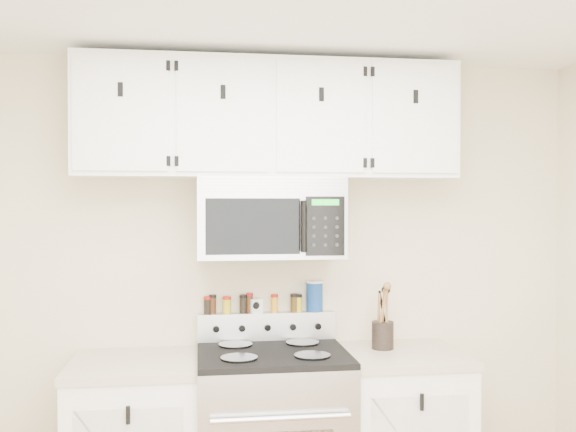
# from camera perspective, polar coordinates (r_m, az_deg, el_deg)

# --- Properties ---
(back_wall) EXTENTS (3.50, 0.01, 2.50)m
(back_wall) POSITION_cam_1_polar(r_m,az_deg,el_deg) (3.61, -1.98, -6.12)
(back_wall) COLOR #C4B493
(back_wall) RESTS_ON floor
(microwave) EXTENTS (0.76, 0.44, 0.42)m
(microwave) POSITION_cam_1_polar(r_m,az_deg,el_deg) (3.39, -1.64, -0.14)
(microwave) COLOR #9E9EA3
(microwave) RESTS_ON back_wall
(upper_cabinets) EXTENTS (2.00, 0.35, 0.62)m
(upper_cabinets) POSITION_cam_1_polar(r_m,az_deg,el_deg) (3.45, -1.70, 8.55)
(upper_cabinets) COLOR white
(upper_cabinets) RESTS_ON back_wall
(utensil_crock) EXTENTS (0.12, 0.12, 0.34)m
(utensil_crock) POSITION_cam_1_polar(r_m,az_deg,el_deg) (3.55, 8.41, -10.24)
(utensil_crock) COLOR black
(utensil_crock) RESTS_ON base_cabinet_right
(kitchen_timer) EXTENTS (0.08, 0.08, 0.08)m
(kitchen_timer) POSITION_cam_1_polar(r_m,az_deg,el_deg) (3.58, -2.91, -7.97)
(kitchen_timer) COLOR white
(kitchen_timer) RESTS_ON range
(salt_canister) EXTENTS (0.09, 0.09, 0.17)m
(salt_canister) POSITION_cam_1_polar(r_m,az_deg,el_deg) (3.62, 2.37, -7.12)
(salt_canister) COLOR navy
(salt_canister) RESTS_ON range
(spice_jar_0) EXTENTS (0.05, 0.05, 0.10)m
(spice_jar_0) POSITION_cam_1_polar(r_m,az_deg,el_deg) (3.57, -7.15, -7.85)
(spice_jar_0) COLOR black
(spice_jar_0) RESTS_ON range
(spice_jar_1) EXTENTS (0.04, 0.04, 0.10)m
(spice_jar_1) POSITION_cam_1_polar(r_m,az_deg,el_deg) (3.57, -6.71, -7.79)
(spice_jar_1) COLOR #3B1D0E
(spice_jar_1) RESTS_ON range
(spice_jar_2) EXTENTS (0.05, 0.05, 0.09)m
(spice_jar_2) POSITION_cam_1_polar(r_m,az_deg,el_deg) (3.57, -5.45, -7.86)
(spice_jar_2) COLOR gold
(spice_jar_2) RESTS_ON range
(spice_jar_3) EXTENTS (0.04, 0.04, 0.10)m
(spice_jar_3) POSITION_cam_1_polar(r_m,az_deg,el_deg) (3.58, -4.00, -7.78)
(spice_jar_3) COLOR black
(spice_jar_3) RESTS_ON range
(spice_jar_4) EXTENTS (0.04, 0.04, 0.11)m
(spice_jar_4) POSITION_cam_1_polar(r_m,az_deg,el_deg) (3.58, -3.43, -7.71)
(spice_jar_4) COLOR #3D200E
(spice_jar_4) RESTS_ON range
(spice_jar_5) EXTENTS (0.04, 0.04, 0.10)m
(spice_jar_5) POSITION_cam_1_polar(r_m,az_deg,el_deg) (3.59, -1.21, -7.75)
(spice_jar_5) COLOR orange
(spice_jar_5) RESTS_ON range
(spice_jar_6) EXTENTS (0.04, 0.04, 0.10)m
(spice_jar_6) POSITION_cam_1_polar(r_m,az_deg,el_deg) (3.61, 0.56, -7.72)
(spice_jar_6) COLOR #422E0F
(spice_jar_6) RESTS_ON range
(spice_jar_7) EXTENTS (0.04, 0.04, 0.10)m
(spice_jar_7) POSITION_cam_1_polar(r_m,az_deg,el_deg) (3.61, 0.92, -7.73)
(spice_jar_7) COLOR gold
(spice_jar_7) RESTS_ON range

